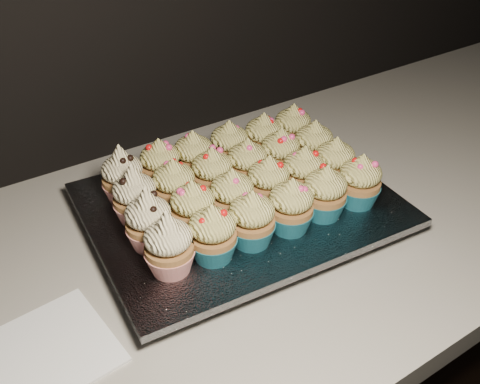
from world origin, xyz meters
The scene contains 28 objects.
worktop centered at (0.00, 1.70, 0.88)m, with size 2.44×0.64×0.04m, color beige.
napkin centered at (-0.33, 1.63, 0.90)m, with size 0.14×0.14×0.00m, color white.
baking_tray centered at (-0.01, 1.71, 0.91)m, with size 0.40×0.31×0.02m, color black.
foil_lining centered at (-0.01, 1.71, 0.93)m, with size 0.44×0.34×0.01m, color silver.
cupcake_0 centered at (-0.16, 1.64, 0.97)m, with size 0.06×0.06×0.10m.
cupcake_1 centered at (-0.11, 1.63, 0.97)m, with size 0.06×0.06×0.08m.
cupcake_2 centered at (-0.05, 1.63, 0.97)m, with size 0.06×0.06×0.08m.
cupcake_3 centered at (0.01, 1.62, 0.97)m, with size 0.06×0.06×0.08m.
cupcake_4 centered at (0.07, 1.62, 0.97)m, with size 0.06×0.06×0.08m.
cupcake_5 centered at (0.13, 1.62, 0.97)m, with size 0.06×0.06×0.08m.
cupcake_6 centered at (-0.16, 1.70, 0.97)m, with size 0.06×0.06×0.10m.
cupcake_7 centered at (-0.10, 1.69, 0.97)m, with size 0.06×0.06×0.08m.
cupcake_8 centered at (-0.04, 1.69, 0.97)m, with size 0.06×0.06×0.08m.
cupcake_9 centered at (0.02, 1.69, 0.97)m, with size 0.06×0.06×0.08m.
cupcake_10 centered at (0.08, 1.68, 0.97)m, with size 0.06×0.06×0.08m.
cupcake_11 centered at (0.13, 1.67, 0.97)m, with size 0.06×0.06×0.08m.
cupcake_12 centered at (-0.16, 1.76, 0.97)m, with size 0.06×0.06×0.10m.
cupcake_13 centered at (-0.10, 1.75, 0.97)m, with size 0.06×0.06×0.08m.
cupcake_14 centered at (-0.04, 1.75, 0.97)m, with size 0.06×0.06×0.08m.
cupcake_15 centered at (0.02, 1.74, 0.97)m, with size 0.06×0.06×0.08m.
cupcake_16 centered at (0.08, 1.74, 0.97)m, with size 0.06×0.06×0.08m.
cupcake_17 centered at (0.14, 1.73, 0.97)m, with size 0.06×0.06×0.08m.
cupcake_18 centered at (-0.15, 1.81, 0.97)m, with size 0.06×0.06×0.10m.
cupcake_19 centered at (-0.09, 1.81, 0.97)m, with size 0.06×0.06×0.08m.
cupcake_20 centered at (-0.04, 1.81, 0.97)m, with size 0.06×0.06×0.08m.
cupcake_21 centered at (0.03, 1.80, 0.97)m, with size 0.06×0.06×0.08m.
cupcake_22 centered at (0.09, 1.79, 0.97)m, with size 0.06×0.06×0.08m.
cupcake_23 centered at (0.15, 1.79, 0.97)m, with size 0.06×0.06×0.08m.
Camera 1 is at (-0.36, 1.18, 1.41)m, focal length 40.00 mm.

